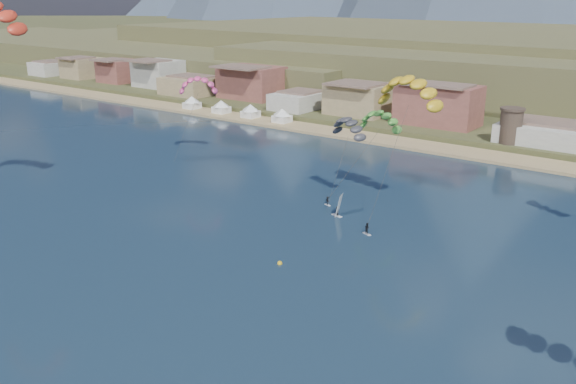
{
  "coord_description": "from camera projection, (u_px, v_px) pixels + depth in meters",
  "views": [
    {
      "loc": [
        48.47,
        -32.28,
        36.32
      ],
      "look_at": [
        0.0,
        32.0,
        10.0
      ],
      "focal_mm": 37.91,
      "sensor_mm": 36.0,
      "label": 1
    }
  ],
  "objects": [
    {
      "name": "beach_tents",
      "position": [
        235.0,
        105.0,
        186.45
      ],
      "size": [
        43.4,
        6.4,
        5.0
      ],
      "color": "white",
      "rests_on": "ground"
    },
    {
      "name": "town",
      "position": [
        364.0,
        96.0,
        176.51
      ],
      "size": [
        400.0,
        24.0,
        12.0
      ],
      "color": "beige",
      "rests_on": "ground"
    },
    {
      "name": "windsurfer",
      "position": [
        338.0,
        209.0,
        103.84
      ],
      "size": [
        2.28,
        2.51,
        3.9
      ],
      "color": "silver",
      "rests_on": "ground"
    },
    {
      "name": "beach",
      "position": [
        476.0,
        154.0,
        143.88
      ],
      "size": [
        2200.0,
        12.0,
        0.9
      ],
      "color": "tan",
      "rests_on": "ground"
    },
    {
      "name": "ground",
      "position": [
        104.0,
        359.0,
        63.52
      ],
      "size": [
        2400.0,
        2400.0,
        0.0
      ],
      "primitive_type": "plane",
      "color": "black",
      "rests_on": "ground"
    },
    {
      "name": "kitesurfer_yellow",
      "position": [
        410.0,
        87.0,
        101.3
      ],
      "size": [
        13.15,
        18.39,
        26.12
      ],
      "color": "silver",
      "rests_on": "ground"
    },
    {
      "name": "buoy",
      "position": [
        280.0,
        263.0,
        85.68
      ],
      "size": [
        0.71,
        0.71,
        0.71
      ],
      "color": "gold",
      "rests_on": "ground"
    },
    {
      "name": "watchtower",
      "position": [
        511.0,
        125.0,
        145.19
      ],
      "size": [
        5.82,
        5.82,
        8.6
      ],
      "color": "#47382D",
      "rests_on": "ground"
    },
    {
      "name": "distant_kite_dark",
      "position": [
        349.0,
        124.0,
        108.81
      ],
      "size": [
        9.06,
        7.15,
        17.09
      ],
      "color": "#262626",
      "rests_on": "ground"
    },
    {
      "name": "distant_kite_pink",
      "position": [
        198.0,
        82.0,
        137.17
      ],
      "size": [
        9.21,
        8.45,
        20.2
      ],
      "color": "#262626",
      "rests_on": "ground"
    },
    {
      "name": "kitesurfer_green",
      "position": [
        380.0,
        118.0,
        112.63
      ],
      "size": [
        9.08,
        14.74,
        18.56
      ],
      "color": "silver",
      "rests_on": "ground"
    }
  ]
}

